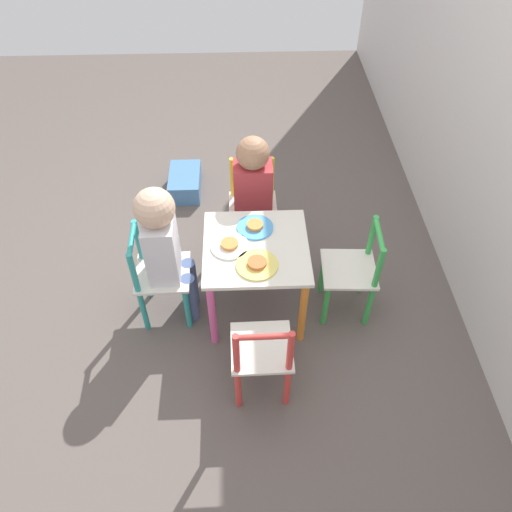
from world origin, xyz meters
The scene contains 12 objects.
ground_plane centered at (0.00, 0.00, 0.00)m, with size 6.00×6.00×0.00m, color #5B514C.
kids_table centered at (0.00, 0.00, 0.37)m, with size 0.49×0.49×0.45m.
chair_yellow centered at (-0.47, 0.00, 0.27)m, with size 0.26×0.26×0.54m.
chair_teal centered at (0.01, -0.47, 0.27)m, with size 0.27×0.27×0.54m.
chair_red centered at (0.47, 0.01, 0.27)m, with size 0.26×0.26×0.54m.
chair_green centered at (0.02, 0.47, 0.27)m, with size 0.27×0.27×0.54m.
child_left centered at (-0.41, 0.00, 0.46)m, with size 0.22×0.20×0.74m.
child_front centered at (0.01, -0.41, 0.49)m, with size 0.20×0.23×0.79m.
plate_left centered at (-0.12, 0.00, 0.45)m, with size 0.18×0.18×0.03m.
plate_front centered at (0.00, -0.12, 0.45)m, with size 0.18×0.18×0.03m.
plate_right centered at (0.12, 0.00, 0.45)m, with size 0.19×0.19×0.03m.
storage_bin centered at (-0.97, -0.43, 0.06)m, with size 0.32×0.20×0.13m.
Camera 1 is at (1.62, -0.06, 2.10)m, focal length 35.00 mm.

